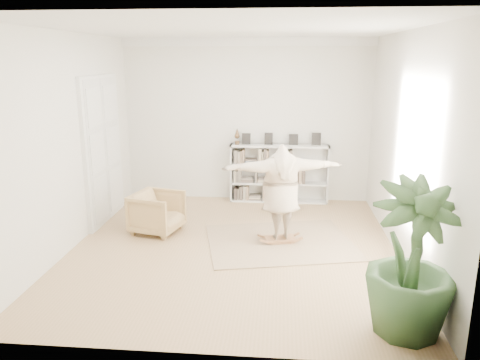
# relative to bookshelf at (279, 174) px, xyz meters

# --- Properties ---
(floor) EXTENTS (6.00, 6.00, 0.00)m
(floor) POSITION_rel_bookshelf_xyz_m (-0.74, -2.82, -0.64)
(floor) COLOR #9C7C50
(floor) RESTS_ON ground
(room_shell) EXTENTS (6.00, 6.00, 6.00)m
(room_shell) POSITION_rel_bookshelf_xyz_m (-0.74, 0.12, 2.87)
(room_shell) COLOR silver
(room_shell) RESTS_ON floor
(doors) EXTENTS (0.09, 1.78, 2.92)m
(doors) POSITION_rel_bookshelf_xyz_m (-3.45, -1.52, 0.76)
(doors) COLOR white
(doors) RESTS_ON floor
(bookshelf) EXTENTS (2.20, 0.35, 1.64)m
(bookshelf) POSITION_rel_bookshelf_xyz_m (0.00, 0.00, 0.00)
(bookshelf) COLOR silver
(bookshelf) RESTS_ON floor
(armchair) EXTENTS (1.03, 1.01, 0.77)m
(armchair) POSITION_rel_bookshelf_xyz_m (-2.23, -2.18, -0.25)
(armchair) COLOR tan
(armchair) RESTS_ON floor
(rug) EXTENTS (2.88, 2.50, 0.02)m
(rug) POSITION_rel_bookshelf_xyz_m (0.05, -2.49, -0.63)
(rug) COLOR tan
(rug) RESTS_ON floor
(rocker_board) EXTENTS (0.58, 0.42, 0.11)m
(rocker_board) POSITION_rel_bookshelf_xyz_m (0.05, -2.49, -0.57)
(rocker_board) COLOR #945F3B
(rocker_board) RESTS_ON rug
(person) EXTENTS (2.14, 1.00, 1.68)m
(person) POSITION_rel_bookshelf_xyz_m (0.05, -2.49, 0.34)
(person) COLOR #C5AE93
(person) RESTS_ON rocker_board
(houseplant) EXTENTS (1.25, 1.25, 1.86)m
(houseplant) POSITION_rel_bookshelf_xyz_m (1.56, -5.17, 0.29)
(houseplant) COLOR #2D4A25
(houseplant) RESTS_ON floor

